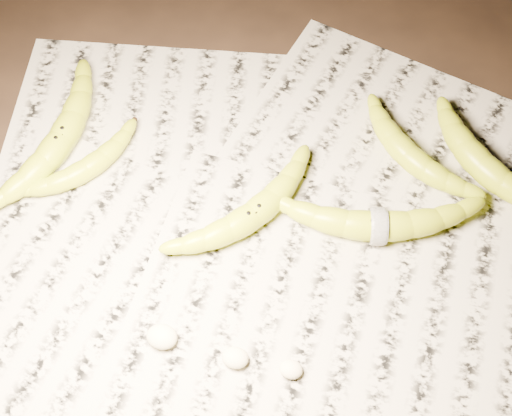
% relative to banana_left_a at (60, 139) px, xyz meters
% --- Properties ---
extents(ground, '(3.00, 3.00, 0.00)m').
position_rel_banana_left_a_xyz_m(ground, '(0.31, -0.05, -0.03)').
color(ground, black).
rests_on(ground, ground).
extents(newspaper_patch, '(0.90, 0.70, 0.01)m').
position_rel_banana_left_a_xyz_m(newspaper_patch, '(0.32, -0.07, -0.02)').
color(newspaper_patch, '#B7B19D').
rests_on(newspaper_patch, ground).
extents(banana_left_a, '(0.10, 0.25, 0.04)m').
position_rel_banana_left_a_xyz_m(banana_left_a, '(0.00, 0.00, 0.00)').
color(banana_left_a, '#A2C018').
rests_on(banana_left_a, newspaper_patch).
extents(banana_left_b, '(0.14, 0.16, 0.03)m').
position_rel_banana_left_a_xyz_m(banana_left_b, '(0.05, -0.03, -0.01)').
color(banana_left_b, '#A2C018').
rests_on(banana_left_b, newspaper_patch).
extents(banana_center, '(0.18, 0.21, 0.04)m').
position_rel_banana_left_a_xyz_m(banana_center, '(0.29, -0.05, -0.00)').
color(banana_center, '#A2C018').
rests_on(banana_center, newspaper_patch).
extents(banana_taped, '(0.26, 0.12, 0.04)m').
position_rel_banana_left_a_xyz_m(banana_taped, '(0.45, -0.03, -0.00)').
color(banana_taped, '#A2C018').
rests_on(banana_taped, newspaper_patch).
extents(banana_upper_a, '(0.18, 0.16, 0.04)m').
position_rel_banana_left_a_xyz_m(banana_upper_a, '(0.48, 0.10, -0.00)').
color(banana_upper_a, '#A2C018').
rests_on(banana_upper_a, newspaper_patch).
extents(banana_upper_b, '(0.20, 0.18, 0.04)m').
position_rel_banana_left_a_xyz_m(banana_upper_b, '(0.58, 0.10, -0.00)').
color(banana_upper_b, '#A2C018').
rests_on(banana_upper_b, newspaper_patch).
extents(measuring_tape, '(0.02, 0.05, 0.05)m').
position_rel_banana_left_a_xyz_m(measuring_tape, '(0.45, -0.03, -0.00)').
color(measuring_tape, white).
rests_on(measuring_tape, newspaper_patch).
extents(flesh_chunk_a, '(0.04, 0.03, 0.02)m').
position_rel_banana_left_a_xyz_m(flesh_chunk_a, '(0.22, -0.24, -0.01)').
color(flesh_chunk_a, beige).
rests_on(flesh_chunk_a, newspaper_patch).
extents(flesh_chunk_b, '(0.03, 0.03, 0.02)m').
position_rel_banana_left_a_xyz_m(flesh_chunk_b, '(0.32, -0.24, -0.01)').
color(flesh_chunk_b, beige).
rests_on(flesh_chunk_b, newspaper_patch).
extents(flesh_chunk_c, '(0.03, 0.02, 0.02)m').
position_rel_banana_left_a_xyz_m(flesh_chunk_c, '(0.39, -0.24, -0.01)').
color(flesh_chunk_c, beige).
rests_on(flesh_chunk_c, newspaper_patch).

